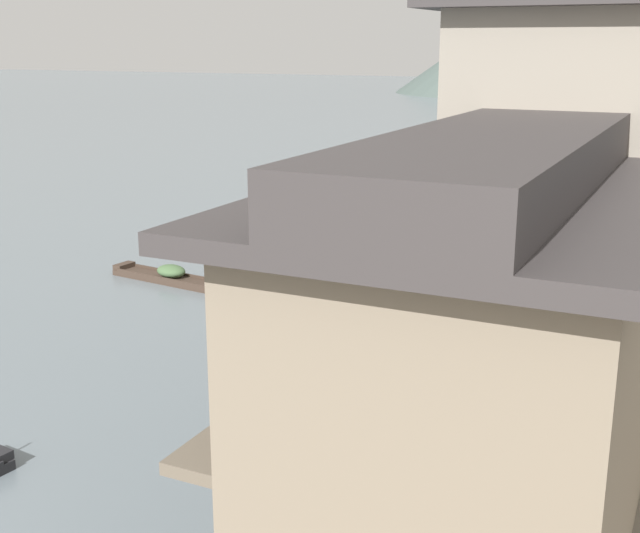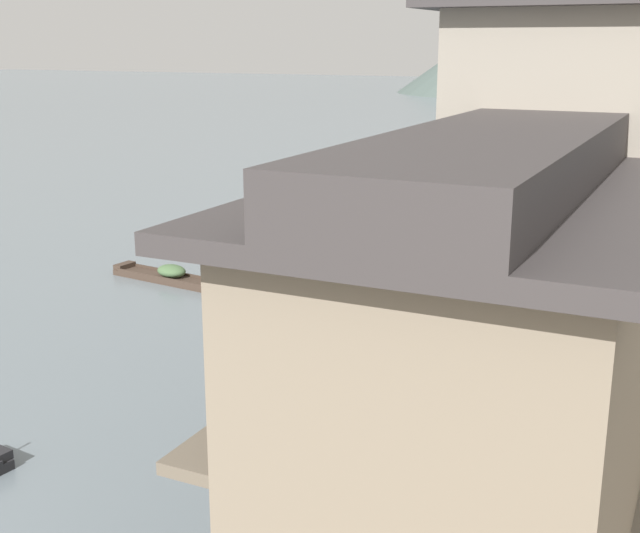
% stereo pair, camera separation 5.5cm
% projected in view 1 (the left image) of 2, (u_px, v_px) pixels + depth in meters
% --- Properties ---
extents(boat_moored_nearest, '(3.16, 5.48, 0.72)m').
position_uv_depth(boat_moored_nearest, '(432.00, 162.00, 57.38)').
color(boat_moored_nearest, '#423328').
rests_on(boat_moored_nearest, ground).
extents(boat_moored_second, '(1.45, 4.68, 0.82)m').
position_uv_depth(boat_moored_second, '(593.00, 170.00, 53.21)').
color(boat_moored_second, '#33281E').
rests_on(boat_moored_second, ground).
extents(boat_moored_third, '(2.57, 3.58, 0.63)m').
position_uv_depth(boat_moored_third, '(276.00, 216.00, 39.50)').
color(boat_moored_third, '#33281E').
rests_on(boat_moored_third, ground).
extents(boat_moored_far, '(5.03, 1.46, 0.63)m').
position_uv_depth(boat_moored_far, '(171.00, 277.00, 29.23)').
color(boat_moored_far, '#423328').
rests_on(boat_moored_far, ground).
extents(house_waterfront_nearest, '(5.17, 7.94, 6.14)m').
position_uv_depth(house_waterfront_nearest, '(480.00, 368.00, 11.14)').
color(house_waterfront_nearest, gray).
rests_on(house_waterfront_nearest, riverbank_right).
extents(house_waterfront_second, '(5.47, 8.12, 8.74)m').
position_uv_depth(house_waterfront_second, '(586.00, 188.00, 17.32)').
color(house_waterfront_second, gray).
rests_on(house_waterfront_second, riverbank_right).
extents(house_waterfront_tall, '(5.57, 7.79, 6.14)m').
position_uv_depth(house_waterfront_tall, '(626.00, 191.00, 24.54)').
color(house_waterfront_tall, gray).
rests_on(house_waterfront_tall, riverbank_right).
extents(mooring_post_dock_near, '(0.20, 0.20, 0.71)m').
position_uv_depth(mooring_post_dock_near, '(287.00, 516.00, 12.45)').
color(mooring_post_dock_near, '#473828').
rests_on(mooring_post_dock_near, riverbank_right).
extents(mooring_post_dock_mid, '(0.20, 0.20, 0.88)m').
position_uv_depth(mooring_post_dock_mid, '(422.00, 370.00, 17.82)').
color(mooring_post_dock_mid, '#473828').
rests_on(mooring_post_dock_mid, riverbank_right).
extents(mooring_post_dock_far, '(0.20, 0.20, 0.72)m').
position_uv_depth(mooring_post_dock_far, '(532.00, 257.00, 27.63)').
color(mooring_post_dock_far, '#473828').
rests_on(mooring_post_dock_far, riverbank_right).
extents(hill_far_centre, '(44.07, 44.07, 15.59)m').
position_uv_depth(hill_far_centre, '(527.00, 46.00, 139.91)').
color(hill_far_centre, '#4C5B56').
rests_on(hill_far_centre, ground).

